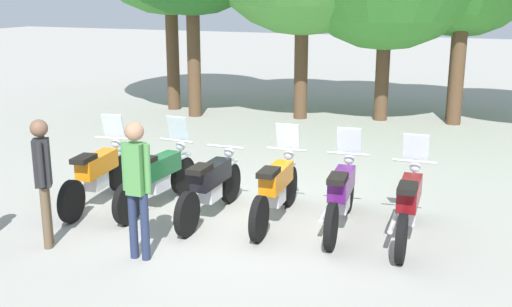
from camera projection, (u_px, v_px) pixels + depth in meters
ground_plane at (243, 219)px, 9.41m from camera, size 80.00×80.00×0.00m
motorcycle_0 at (97, 173)px, 9.93m from camera, size 0.62×2.18×1.37m
motorcycle_1 at (158, 176)px, 9.80m from camera, size 0.62×2.19×1.37m
motorcycle_2 at (211, 185)px, 9.37m from camera, size 0.62×2.19×0.99m
motorcycle_3 at (276, 188)px, 9.22m from camera, size 0.62×2.19×1.37m
motorcycle_4 at (341, 194)px, 8.94m from camera, size 0.62×2.19×1.37m
motorcycle_5 at (409, 203)px, 8.53m from camera, size 0.62×2.19×1.37m
person_0 at (137, 179)px, 7.76m from camera, size 0.40×0.24×1.79m
person_2 at (43, 173)px, 8.17m from camera, size 0.32×0.38×1.74m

